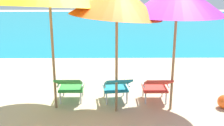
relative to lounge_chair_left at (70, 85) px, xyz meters
name	(u,v)px	position (x,y,z in m)	size (l,w,h in m)	color
ground_plane	(111,58)	(0.89, 3.82, -0.40)	(40.00, 40.00, 0.00)	#CCB78E
ocean_band	(110,24)	(0.89, 12.76, -0.40)	(40.00, 18.00, 0.01)	teal
lounge_chair_left	(70,85)	(0.00, 0.00, 0.00)	(0.55, 0.88, 0.68)	#338E3D
lounge_chair_center	(117,86)	(0.98, -0.02, 0.00)	(0.64, 0.93, 0.68)	teal
lounge_chair_right	(156,86)	(1.82, -0.04, 0.00)	(0.55, 0.87, 0.68)	red
beach_umbrella_center	(117,0)	(0.97, -0.40, 1.79)	(1.94, 1.90, 2.57)	olive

